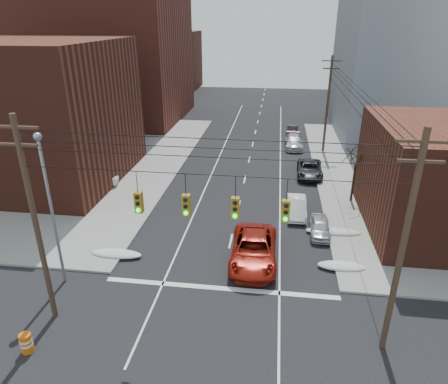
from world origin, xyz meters
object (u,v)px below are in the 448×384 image
(parked_car_f, at_px, (292,131))
(lot_car_c, at_px, (49,185))
(parked_car_b, at_px, (297,207))
(lot_car_d, at_px, (107,151))
(parked_car_c, at_px, (310,169))
(parked_car_a, at_px, (320,227))
(parked_car_e, at_px, (293,137))
(construction_barrel, at_px, (26,343))
(parked_car_d, at_px, (294,142))
(red_pickup, at_px, (254,250))
(lot_car_b, at_px, (98,159))
(lot_car_a, at_px, (92,177))

(parked_car_f, bearing_deg, lot_car_c, -129.94)
(parked_car_b, height_order, lot_car_d, lot_car_d)
(lot_car_d, bearing_deg, parked_car_c, -119.99)
(parked_car_a, height_order, parked_car_e, parked_car_e)
(parked_car_f, distance_m, construction_barrel, 42.36)
(parked_car_b, xyz_separation_m, parked_car_d, (0.28, 18.36, 0.05))
(parked_car_f, bearing_deg, red_pickup, -91.33)
(parked_car_d, bearing_deg, lot_car_c, -143.42)
(red_pickup, xyz_separation_m, parked_car_a, (4.63, 4.22, -0.27))
(parked_car_a, distance_m, lot_car_b, 25.34)
(parked_car_d, xyz_separation_m, construction_barrel, (-13.58, -34.78, -0.22))
(red_pickup, xyz_separation_m, parked_car_d, (3.31, 25.62, -0.14))
(parked_car_b, relative_size, parked_car_e, 0.97)
(parked_car_a, xyz_separation_m, parked_car_e, (-1.33, 23.49, 0.12))
(parked_car_a, relative_size, parked_car_d, 0.70)
(parked_car_b, xyz_separation_m, construction_barrel, (-13.30, -16.42, -0.17))
(red_pickup, relative_size, parked_car_b, 1.52)
(red_pickup, height_order, parked_car_d, red_pickup)
(red_pickup, xyz_separation_m, lot_car_a, (-15.91, 10.67, 0.04))
(parked_car_d, bearing_deg, lot_car_b, -156.78)
(parked_car_b, distance_m, parked_car_e, 20.46)
(parked_car_d, xyz_separation_m, lot_car_a, (-19.22, -14.95, 0.18))
(red_pickup, bearing_deg, parked_car_a, 41.20)
(parked_car_d, xyz_separation_m, lot_car_b, (-21.05, -9.49, 0.03))
(parked_car_d, relative_size, parked_car_f, 1.26)
(red_pickup, relative_size, lot_car_b, 1.42)
(parked_car_a, bearing_deg, parked_car_b, 119.61)
(lot_car_c, height_order, lot_car_d, lot_car_c)
(red_pickup, distance_m, parked_car_b, 7.87)
(parked_car_b, relative_size, construction_barrel, 4.11)
(parked_car_d, xyz_separation_m, lot_car_d, (-21.18, -6.78, 0.14))
(parked_car_e, bearing_deg, parked_car_a, -86.18)
(parked_car_c, height_order, parked_car_d, parked_car_d)
(lot_car_a, relative_size, lot_car_c, 0.89)
(lot_car_b, bearing_deg, parked_car_d, -74.01)
(parked_car_e, relative_size, construction_barrel, 4.21)
(lot_car_a, bearing_deg, lot_car_c, 112.28)
(parked_car_b, bearing_deg, lot_car_b, 156.70)
(parked_car_c, bearing_deg, red_pickup, -104.61)
(red_pickup, distance_m, lot_car_b, 23.98)
(lot_car_a, bearing_deg, parked_car_c, -88.63)
(lot_car_a, distance_m, construction_barrel, 20.63)
(lot_car_a, height_order, construction_barrel, lot_car_a)
(parked_car_f, bearing_deg, parked_car_d, -84.80)
(parked_car_e, xyz_separation_m, construction_barrel, (-13.57, -36.88, -0.21))
(lot_car_a, xyz_separation_m, lot_car_b, (-1.83, 5.46, -0.15))
(parked_car_e, bearing_deg, lot_car_b, -150.59)
(parked_car_a, bearing_deg, parked_car_e, 95.08)
(lot_car_c, xyz_separation_m, construction_barrel, (8.70, -17.61, -0.39))
(lot_car_a, bearing_deg, parked_car_e, -62.07)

